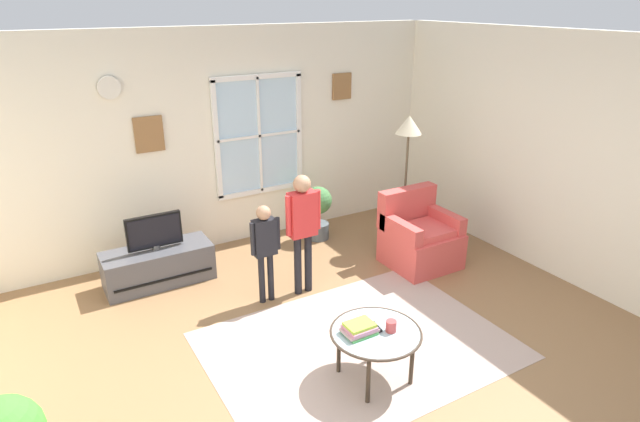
# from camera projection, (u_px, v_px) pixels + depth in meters

# --- Properties ---
(ground_plane) EXTENTS (6.46, 6.41, 0.02)m
(ground_plane) POSITION_uv_depth(u_px,v_px,m) (348.00, 368.00, 4.60)
(ground_plane) COLOR olive
(back_wall) EXTENTS (5.86, 0.17, 2.66)m
(back_wall) POSITION_uv_depth(u_px,v_px,m) (218.00, 141.00, 6.48)
(back_wall) COLOR silver
(back_wall) RESTS_ON ground_plane
(side_wall_right) EXTENTS (0.12, 5.81, 2.66)m
(side_wall_right) POSITION_uv_depth(u_px,v_px,m) (594.00, 167.00, 5.49)
(side_wall_right) COLOR silver
(side_wall_right) RESTS_ON ground_plane
(area_rug) EXTENTS (2.66, 1.96, 0.01)m
(area_rug) POSITION_uv_depth(u_px,v_px,m) (358.00, 345.00, 4.88)
(area_rug) COLOR tan
(area_rug) RESTS_ON ground_plane
(tv_stand) EXTENTS (1.16, 0.48, 0.41)m
(tv_stand) POSITION_uv_depth(u_px,v_px,m) (158.00, 266.00, 5.89)
(tv_stand) COLOR #4C4C51
(tv_stand) RESTS_ON ground_plane
(television) EXTENTS (0.59, 0.08, 0.40)m
(television) POSITION_uv_depth(u_px,v_px,m) (154.00, 232.00, 5.73)
(television) COLOR #4C4C4C
(television) RESTS_ON tv_stand
(armchair) EXTENTS (0.76, 0.74, 0.87)m
(armchair) POSITION_uv_depth(u_px,v_px,m) (419.00, 238.00, 6.28)
(armchair) COLOR #D14C47
(armchair) RESTS_ON ground_plane
(coffee_table) EXTENTS (0.75, 0.75, 0.46)m
(coffee_table) POSITION_uv_depth(u_px,v_px,m) (376.00, 335.00, 4.31)
(coffee_table) COLOR #99B2B7
(coffee_table) RESTS_ON ground_plane
(book_stack) EXTENTS (0.27, 0.20, 0.09)m
(book_stack) POSITION_uv_depth(u_px,v_px,m) (359.00, 328.00, 4.26)
(book_stack) COLOR #4EAC56
(book_stack) RESTS_ON coffee_table
(cup) EXTENTS (0.09, 0.09, 0.10)m
(cup) POSITION_uv_depth(u_px,v_px,m) (391.00, 326.00, 4.29)
(cup) COLOR #BF3F3F
(cup) RESTS_ON coffee_table
(remote_near_books) EXTENTS (0.10, 0.14, 0.02)m
(remote_near_books) POSITION_uv_depth(u_px,v_px,m) (364.00, 331.00, 4.29)
(remote_near_books) COLOR black
(remote_near_books) RESTS_ON coffee_table
(remote_near_cup) EXTENTS (0.05, 0.14, 0.02)m
(remote_near_cup) POSITION_uv_depth(u_px,v_px,m) (376.00, 327.00, 4.34)
(remote_near_cup) COLOR black
(remote_near_cup) RESTS_ON coffee_table
(person_black_shirt) EXTENTS (0.32, 0.15, 1.06)m
(person_black_shirt) POSITION_uv_depth(u_px,v_px,m) (265.00, 243.00, 5.36)
(person_black_shirt) COLOR black
(person_black_shirt) RESTS_ON ground_plane
(person_red_shirt) EXTENTS (0.40, 0.18, 1.32)m
(person_red_shirt) POSITION_uv_depth(u_px,v_px,m) (303.00, 221.00, 5.47)
(person_red_shirt) COLOR black
(person_red_shirt) RESTS_ON ground_plane
(potted_plant_by_window) EXTENTS (0.36, 0.36, 0.71)m
(potted_plant_by_window) POSITION_uv_depth(u_px,v_px,m) (318.00, 209.00, 6.90)
(potted_plant_by_window) COLOR #4C565B
(potted_plant_by_window) RESTS_ON ground_plane
(floor_lamp) EXTENTS (0.32, 0.32, 1.65)m
(floor_lamp) POSITION_uv_depth(u_px,v_px,m) (408.00, 138.00, 6.45)
(floor_lamp) COLOR black
(floor_lamp) RESTS_ON ground_plane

